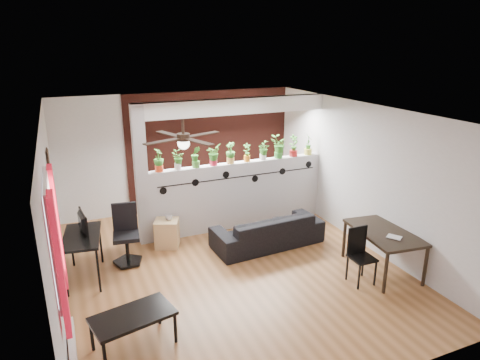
# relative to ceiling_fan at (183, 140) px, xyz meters

# --- Properties ---
(room_shell) EXTENTS (6.30, 7.10, 2.90)m
(room_shell) POSITION_rel_ceiling_fan_xyz_m (0.80, 0.30, -1.01)
(room_shell) COLOR brown
(room_shell) RESTS_ON ground
(partition_wall) EXTENTS (3.60, 0.18, 1.35)m
(partition_wall) POSITION_rel_ceiling_fan_xyz_m (1.60, 1.80, -1.64)
(partition_wall) COLOR #BCBCC1
(partition_wall) RESTS_ON ground
(ceiling_header) EXTENTS (3.60, 0.18, 0.30)m
(ceiling_header) POSITION_rel_ceiling_fan_xyz_m (1.60, 1.80, 0.14)
(ceiling_header) COLOR white
(ceiling_header) RESTS_ON room_shell
(pier_column) EXTENTS (0.22, 0.20, 2.60)m
(pier_column) POSITION_rel_ceiling_fan_xyz_m (-0.31, 1.80, -1.01)
(pier_column) COLOR #BCBCC1
(pier_column) RESTS_ON ground
(brick_panel) EXTENTS (3.90, 0.05, 2.60)m
(brick_panel) POSITION_rel_ceiling_fan_xyz_m (1.60, 3.27, -1.01)
(brick_panel) COLOR #98392C
(brick_panel) RESTS_ON ground
(vine_decal) EXTENTS (3.31, 0.01, 0.30)m
(vine_decal) POSITION_rel_ceiling_fan_xyz_m (1.60, 1.70, -1.23)
(vine_decal) COLOR black
(vine_decal) RESTS_ON partition_wall
(window_assembly) EXTENTS (0.09, 1.30, 1.55)m
(window_assembly) POSITION_rel_ceiling_fan_xyz_m (-1.76, -0.90, -0.81)
(window_assembly) COLOR white
(window_assembly) RESTS_ON room_shell
(baseboard_heater) EXTENTS (0.08, 1.00, 0.18)m
(baseboard_heater) POSITION_rel_ceiling_fan_xyz_m (-1.74, -0.90, -2.22)
(baseboard_heater) COLOR silver
(baseboard_heater) RESTS_ON ground
(corkboard) EXTENTS (0.03, 0.60, 0.45)m
(corkboard) POSITION_rel_ceiling_fan_xyz_m (-1.78, 1.25, -0.96)
(corkboard) COLOR olive
(corkboard) RESTS_ON room_shell
(framed_art) EXTENTS (0.03, 0.34, 0.44)m
(framed_art) POSITION_rel_ceiling_fan_xyz_m (-1.78, 1.20, -0.46)
(framed_art) COLOR #8C7259
(framed_art) RESTS_ON room_shell
(ceiling_fan) EXTENTS (1.19, 1.19, 0.43)m
(ceiling_fan) POSITION_rel_ceiling_fan_xyz_m (0.00, 0.00, 0.00)
(ceiling_fan) COLOR black
(ceiling_fan) RESTS_ON room_shell
(potted_plant_0) EXTENTS (0.21, 0.25, 0.42)m
(potted_plant_0) POSITION_rel_ceiling_fan_xyz_m (0.02, 1.80, -0.74)
(potted_plant_0) COLOR #E5411B
(potted_plant_0) RESTS_ON partition_wall
(potted_plant_1) EXTENTS (0.22, 0.21, 0.36)m
(potted_plant_1) POSITION_rel_ceiling_fan_xyz_m (0.37, 1.80, -0.77)
(potted_plant_1) COLOR white
(potted_plant_1) RESTS_ON partition_wall
(potted_plant_2) EXTENTS (0.24, 0.20, 0.41)m
(potted_plant_2) POSITION_rel_ceiling_fan_xyz_m (0.72, 1.80, -0.75)
(potted_plant_2) COLOR #438530
(potted_plant_2) RESTS_ON partition_wall
(potted_plant_3) EXTENTS (0.26, 0.27, 0.41)m
(potted_plant_3) POSITION_rel_ceiling_fan_xyz_m (1.07, 1.80, -0.75)
(potted_plant_3) COLOR red
(potted_plant_3) RESTS_ON partition_wall
(potted_plant_4) EXTENTS (0.25, 0.27, 0.42)m
(potted_plant_4) POSITION_rel_ceiling_fan_xyz_m (1.42, 1.80, -0.74)
(potted_plant_4) COLOR #E7B051
(potted_plant_4) RESTS_ON partition_wall
(potted_plant_5) EXTENTS (0.20, 0.17, 0.37)m
(potted_plant_5) POSITION_rel_ceiling_fan_xyz_m (1.78, 1.80, -0.77)
(potted_plant_5) COLOR orange
(potted_plant_5) RESTS_ON partition_wall
(potted_plant_6) EXTENTS (0.16, 0.19, 0.37)m
(potted_plant_6) POSITION_rel_ceiling_fan_xyz_m (2.13, 1.80, -0.77)
(potted_plant_6) COLOR white
(potted_plant_6) RESTS_ON partition_wall
(potted_plant_7) EXTENTS (0.29, 0.26, 0.46)m
(potted_plant_7) POSITION_rel_ceiling_fan_xyz_m (2.48, 1.80, -0.72)
(potted_plant_7) COLOR #378E33
(potted_plant_7) RESTS_ON partition_wall
(potted_plant_8) EXTENTS (0.25, 0.20, 0.45)m
(potted_plant_8) POSITION_rel_ceiling_fan_xyz_m (2.83, 1.80, -0.73)
(potted_plant_8) COLOR red
(potted_plant_8) RESTS_ON partition_wall
(potted_plant_9) EXTENTS (0.27, 0.29, 0.45)m
(potted_plant_9) POSITION_rel_ceiling_fan_xyz_m (3.18, 1.80, -0.73)
(potted_plant_9) COLOR #D3CC4A
(potted_plant_9) RESTS_ON partition_wall
(sofa) EXTENTS (1.99, 0.88, 0.57)m
(sofa) POSITION_rel_ceiling_fan_xyz_m (1.75, 0.79, -2.03)
(sofa) COLOR black
(sofa) RESTS_ON ground
(cube_shelf) EXTENTS (0.53, 0.51, 0.52)m
(cube_shelf) POSITION_rel_ceiling_fan_xyz_m (0.02, 1.46, -2.06)
(cube_shelf) COLOR tan
(cube_shelf) RESTS_ON ground
(cup) EXTENTS (0.13, 0.13, 0.10)m
(cup) POSITION_rel_ceiling_fan_xyz_m (0.07, 1.46, -1.75)
(cup) COLOR gray
(cup) RESTS_ON cube_shelf
(computer_desk) EXTENTS (0.68, 1.10, 0.75)m
(computer_desk) POSITION_rel_ceiling_fan_xyz_m (-1.45, 0.86, -1.64)
(computer_desk) COLOR black
(computer_desk) RESTS_ON ground
(monitor) EXTENTS (0.32, 0.09, 0.18)m
(monitor) POSITION_rel_ceiling_fan_xyz_m (-1.45, 1.01, -1.48)
(monitor) COLOR black
(monitor) RESTS_ON computer_desk
(office_chair) EXTENTS (0.53, 0.53, 1.02)m
(office_chair) POSITION_rel_ceiling_fan_xyz_m (-0.75, 1.14, -1.87)
(office_chair) COLOR black
(office_chair) RESTS_ON ground
(dining_table) EXTENTS (0.93, 1.37, 0.70)m
(dining_table) POSITION_rel_ceiling_fan_xyz_m (3.05, -0.79, -1.69)
(dining_table) COLOR black
(dining_table) RESTS_ON ground
(book) EXTENTS (0.25, 0.26, 0.02)m
(book) POSITION_rel_ceiling_fan_xyz_m (2.95, -1.09, -1.60)
(book) COLOR gray
(book) RESTS_ON dining_table
(folding_chair) EXTENTS (0.37, 0.37, 0.89)m
(folding_chair) POSITION_rel_ceiling_fan_xyz_m (2.50, -0.88, -1.79)
(folding_chair) COLOR black
(folding_chair) RESTS_ON ground
(coffee_table) EXTENTS (1.07, 0.74, 0.45)m
(coffee_table) POSITION_rel_ceiling_fan_xyz_m (-1.02, -1.07, -1.91)
(coffee_table) COLOR black
(coffee_table) RESTS_ON ground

